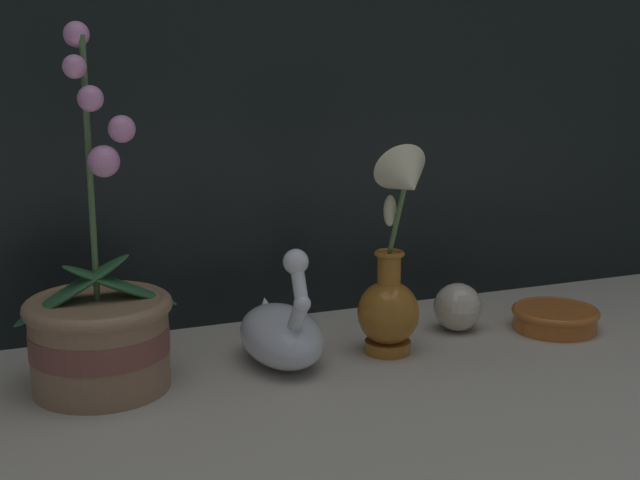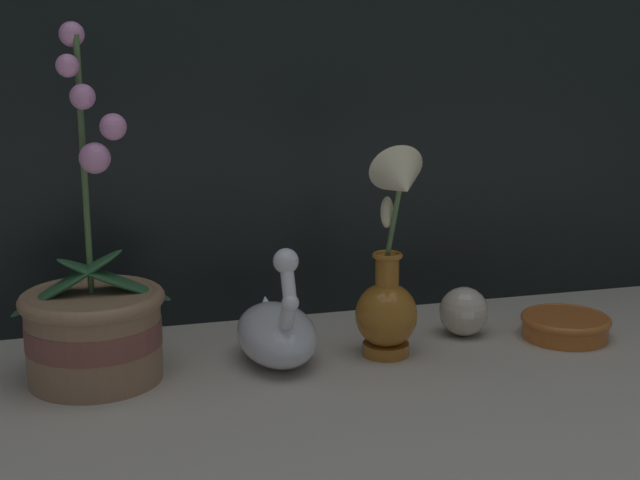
% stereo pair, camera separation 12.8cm
% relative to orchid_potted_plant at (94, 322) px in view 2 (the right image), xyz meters
% --- Properties ---
extents(ground_plane, '(2.80, 2.80, 0.00)m').
position_rel_orchid_potted_plant_xyz_m(ground_plane, '(0.35, -0.10, -0.08)').
color(ground_plane, '#BCB2A3').
extents(orchid_potted_plant, '(0.22, 0.19, 0.47)m').
position_rel_orchid_potted_plant_xyz_m(orchid_potted_plant, '(0.00, 0.00, 0.00)').
color(orchid_potted_plant, '#9E7556').
rests_on(orchid_potted_plant, ground_plane).
extents(swan_figurine, '(0.11, 0.20, 0.18)m').
position_rel_orchid_potted_plant_xyz_m(swan_figurine, '(0.25, 0.00, -0.03)').
color(swan_figurine, white).
rests_on(swan_figurine, ground_plane).
extents(blue_vase, '(0.09, 0.13, 0.31)m').
position_rel_orchid_potted_plant_xyz_m(blue_vase, '(0.40, -0.03, 0.03)').
color(blue_vase, '#B26B23').
rests_on(blue_vase, ground_plane).
extents(glass_sphere, '(0.08, 0.08, 0.08)m').
position_rel_orchid_potted_plant_xyz_m(glass_sphere, '(0.55, 0.03, -0.04)').
color(glass_sphere, beige).
rests_on(glass_sphere, ground_plane).
extents(amber_dish, '(0.13, 0.13, 0.03)m').
position_rel_orchid_potted_plant_xyz_m(amber_dish, '(0.69, -0.02, -0.06)').
color(amber_dish, '#C66628').
rests_on(amber_dish, ground_plane).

